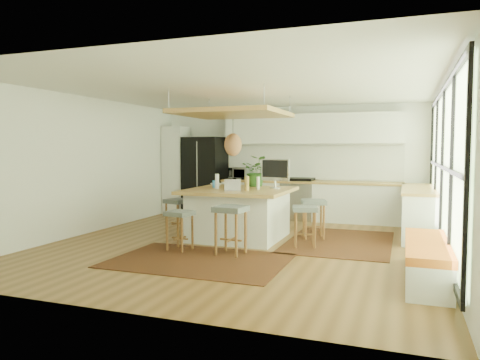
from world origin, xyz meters
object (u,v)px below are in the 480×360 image
at_px(stool_near_left, 180,229).
at_px(laptop, 233,184).
at_px(stool_near_right, 231,233).
at_px(stool_right_front, 305,226).
at_px(island_plant, 257,174).
at_px(stool_left_side, 178,216).
at_px(monitor, 275,175).
at_px(microwave, 241,172).
at_px(island, 239,214).
at_px(fridge, 205,178).
at_px(stool_right_back, 314,220).

bearing_deg(stool_near_left, laptop, 55.28).
height_order(stool_near_right, stool_right_front, stool_near_right).
bearing_deg(island_plant, stool_left_side, -154.51).
xyz_separation_m(laptop, monitor, (0.56, 0.81, 0.14)).
bearing_deg(microwave, stool_near_left, -73.78).
bearing_deg(monitor, stool_near_right, -83.37).
xyz_separation_m(stool_left_side, laptop, (1.32, -0.42, 0.70)).
distance_m(island, stool_near_right, 1.35).
distance_m(stool_near_right, island_plant, 2.13).
xyz_separation_m(fridge, monitor, (2.48, -2.26, 0.26)).
xyz_separation_m(fridge, stool_near_right, (2.23, -3.94, -0.57)).
relative_size(stool_right_front, microwave, 1.33).
height_order(island, island_plant, island_plant).
relative_size(stool_near_right, stool_right_front, 1.11).
height_order(stool_near_right, monitor, monitor).
bearing_deg(island_plant, stool_right_front, -39.82).
distance_m(stool_near_right, stool_left_side, 2.07).
height_order(fridge, stool_right_front, fridge).
height_order(stool_near_left, stool_left_side, stool_left_side).
relative_size(stool_near_right, microwave, 1.48).
bearing_deg(laptop, fridge, 100.14).
height_order(stool_right_front, stool_left_side, stool_right_front).
distance_m(stool_right_front, microwave, 3.76).
xyz_separation_m(monitor, island_plant, (-0.45, 0.28, -0.02)).
distance_m(fridge, monitor, 3.37).
height_order(fridge, stool_near_left, fridge).
bearing_deg(stool_right_front, island, 166.05).
relative_size(island, stool_near_right, 2.38).
relative_size(island, stool_near_left, 2.82).
bearing_deg(stool_right_back, island, -161.72).
height_order(stool_near_left, stool_right_back, stool_right_back).
bearing_deg(stool_right_front, monitor, 136.08).
distance_m(stool_near_right, stool_right_front, 1.38).
relative_size(laptop, microwave, 0.59).
bearing_deg(fridge, stool_right_front, -37.88).
relative_size(stool_near_right, monitor, 1.28).
distance_m(fridge, stool_near_right, 4.56).
height_order(laptop, microwave, microwave).
relative_size(fridge, laptop, 6.34).
distance_m(laptop, island_plant, 1.10).
bearing_deg(island_plant, microwave, 118.27).
bearing_deg(laptop, monitor, 33.55).
bearing_deg(island_plant, laptop, -95.34).
relative_size(fridge, island_plant, 3.22).
height_order(island, stool_left_side, island).
bearing_deg(stool_right_front, stool_right_back, 89.65).
bearing_deg(fridge, stool_right_back, -29.58).
relative_size(microwave, island_plant, 0.86).
distance_m(stool_near_right, laptop, 1.15).
relative_size(stool_near_left, stool_right_back, 0.90).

